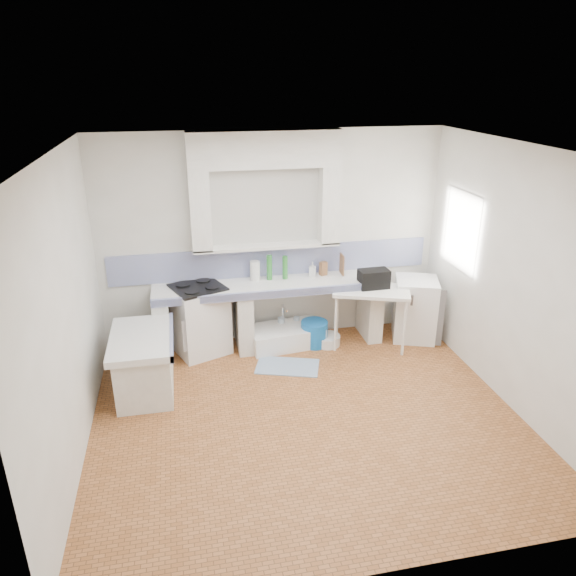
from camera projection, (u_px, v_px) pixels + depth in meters
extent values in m
plane|color=#A26133|center=(307.00, 417.00, 5.77)|extent=(4.50, 4.50, 0.00)
plane|color=white|center=(311.00, 151.00, 4.72)|extent=(4.50, 4.50, 0.00)
plane|color=silver|center=(273.00, 239.00, 7.06)|extent=(4.50, 0.00, 4.50)
plane|color=silver|center=(383.00, 416.00, 3.43)|extent=(4.50, 0.00, 4.50)
plane|color=silver|center=(66.00, 317.00, 4.82)|extent=(0.00, 4.50, 4.50)
plane|color=silver|center=(515.00, 280.00, 5.67)|extent=(0.00, 4.50, 4.50)
cube|color=silver|center=(265.00, 149.00, 6.49)|extent=(1.90, 0.25, 0.45)
cube|color=#3A1F12|center=(474.00, 230.00, 6.72)|extent=(0.35, 0.86, 1.06)
cube|color=white|center=(467.00, 201.00, 6.55)|extent=(0.01, 0.84, 0.24)
cube|color=white|center=(270.00, 286.00, 6.97)|extent=(3.00, 0.60, 0.08)
cube|color=navy|center=(273.00, 294.00, 6.72)|extent=(3.00, 0.04, 0.10)
cube|color=silver|center=(163.00, 327.00, 6.88)|extent=(0.20, 0.55, 0.82)
cube|color=silver|center=(244.00, 320.00, 7.08)|extent=(0.20, 0.55, 0.82)
cube|color=silver|center=(370.00, 309.00, 7.40)|extent=(0.20, 0.55, 0.82)
cube|color=white|center=(142.00, 339.00, 6.02)|extent=(0.70, 1.10, 0.08)
cube|color=silver|center=(145.00, 366.00, 6.15)|extent=(0.60, 1.00, 0.62)
cube|color=navy|center=(172.00, 336.00, 6.08)|extent=(0.04, 1.10, 0.10)
cube|color=navy|center=(273.00, 261.00, 7.16)|extent=(4.27, 0.03, 0.40)
cube|color=white|center=(200.00, 320.00, 6.98)|extent=(0.81, 0.80, 0.89)
cube|color=white|center=(286.00, 337.00, 7.25)|extent=(1.03, 0.65, 0.23)
cube|color=white|center=(370.00, 317.00, 7.14)|extent=(1.11, 0.84, 0.04)
cube|color=white|center=(415.00, 309.00, 7.35)|extent=(0.71, 0.71, 0.85)
cylinder|color=#CC491B|center=(273.00, 341.00, 7.13)|extent=(0.34, 0.34, 0.26)
cylinder|color=orange|center=(289.00, 337.00, 7.23)|extent=(0.29, 0.29, 0.26)
cylinder|color=#1364B8|center=(314.00, 333.00, 7.24)|extent=(0.47, 0.47, 0.34)
cylinder|color=white|center=(327.00, 340.00, 7.28)|extent=(0.43, 0.43, 0.14)
cylinder|color=silver|center=(281.00, 329.00, 7.37)|extent=(0.10, 0.10, 0.33)
cylinder|color=silver|center=(296.00, 327.00, 7.45)|extent=(0.10, 0.10, 0.31)
cube|color=black|center=(374.00, 279.00, 7.00)|extent=(0.40, 0.23, 0.24)
cylinder|color=#2B7C2F|center=(269.00, 268.00, 7.02)|extent=(0.09, 0.09, 0.33)
cylinder|color=#2B7C2F|center=(285.00, 268.00, 7.05)|extent=(0.09, 0.09, 0.31)
cube|color=brown|center=(323.00, 269.00, 7.20)|extent=(0.11, 0.10, 0.18)
cube|color=brown|center=(342.00, 264.00, 7.23)|extent=(0.03, 0.20, 0.27)
cylinder|color=white|center=(255.00, 271.00, 7.01)|extent=(0.15, 0.15, 0.26)
imported|color=white|center=(312.00, 269.00, 7.17)|extent=(0.11, 0.11, 0.19)
cube|color=#3A5E90|center=(287.00, 366.00, 6.74)|extent=(0.88, 0.67, 0.01)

